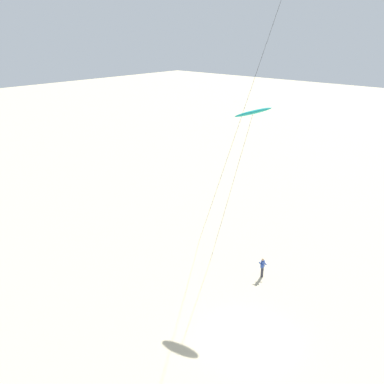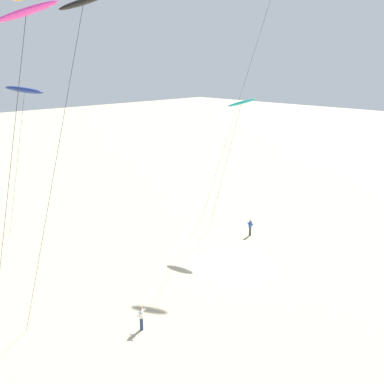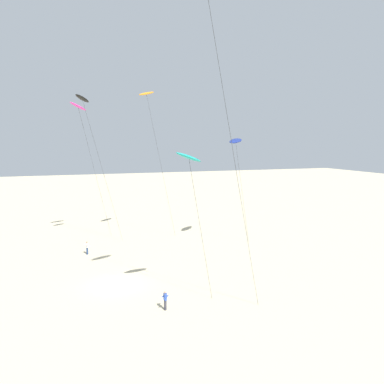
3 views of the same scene
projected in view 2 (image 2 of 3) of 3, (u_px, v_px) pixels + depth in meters
ground_plane at (231, 266)px, 38.74m from camera, size 260.00×260.00×0.00m
kite_teal at (241, 104)px, 43.70m from camera, size 2.33×4.06×13.39m
kite_navy at (24, 90)px, 40.52m from camera, size 3.10×4.63×14.76m
kite_black at (82, 6)px, 22.64m from camera, size 3.81×6.07×20.02m
kite_magenta at (25, 16)px, 20.33m from camera, size 3.46×5.45×19.40m
kite_flyer_nearest at (141, 317)px, 29.41m from camera, size 0.73×0.72×1.67m
kite_flyer_middle at (250, 227)px, 45.33m from camera, size 0.56×0.54×1.67m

